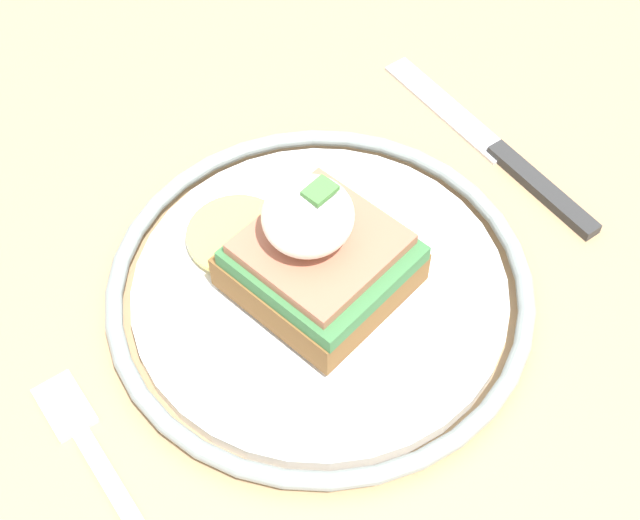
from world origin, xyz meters
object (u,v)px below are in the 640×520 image
at_px(plate, 320,288).
at_px(knife, 503,156).
at_px(sandwich, 315,252).
at_px(fork, 103,470).

xyz_separation_m(plate, knife, (0.16, -0.01, -0.01)).
xyz_separation_m(sandwich, knife, (0.16, -0.02, -0.04)).
distance_m(sandwich, knife, 0.17).
bearing_deg(plate, fork, 176.87).
distance_m(sandwich, fork, 0.16).
distance_m(plate, sandwich, 0.03).
relative_size(sandwich, fork, 0.93).
bearing_deg(fork, knife, -4.20).
relative_size(plate, sandwich, 1.85).
height_order(plate, sandwich, sandwich).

